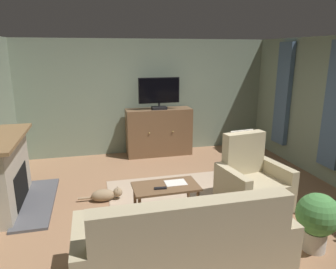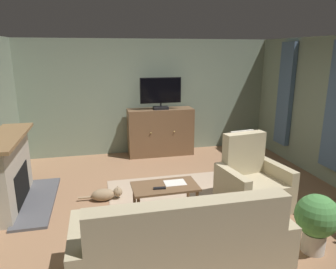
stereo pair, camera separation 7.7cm
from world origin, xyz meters
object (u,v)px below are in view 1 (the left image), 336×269
object	(u,v)px
cat	(106,195)
potted_plant_on_hearth_side	(317,218)
coffee_table	(166,190)
tv_remote	(160,188)
fireplace	(9,174)
tv_cabinet	(159,133)
sofa_floral	(184,249)
television	(159,93)
folded_newspaper	(176,183)
armchair_near_window	(252,184)

from	to	relation	value
cat	potted_plant_on_hearth_side	bearing A→B (deg)	-38.73
coffee_table	potted_plant_on_hearth_side	size ratio (longest dim) A/B	1.29
coffee_table	cat	world-z (taller)	coffee_table
tv_remote	coffee_table	bearing A→B (deg)	-131.72
fireplace	tv_remote	world-z (taller)	fireplace
tv_cabinet	tv_remote	bearing A→B (deg)	-101.86
tv_cabinet	sofa_floral	bearing A→B (deg)	-98.61
television	cat	distance (m)	2.73
tv_remote	folded_newspaper	bearing A→B (deg)	-146.00
sofa_floral	cat	distance (m)	2.09
sofa_floral	armchair_near_window	size ratio (longest dim) A/B	1.98
fireplace	tv_cabinet	size ratio (longest dim) A/B	1.16
coffee_table	sofa_floral	xyz separation A→B (m)	(-0.10, -1.25, -0.08)
tv_cabinet	sofa_floral	world-z (taller)	tv_cabinet
television	sofa_floral	size ratio (longest dim) A/B	0.41
armchair_near_window	potted_plant_on_hearth_side	size ratio (longest dim) A/B	1.55
coffee_table	tv_remote	xyz separation A→B (m)	(-0.10, -0.09, 0.07)
armchair_near_window	folded_newspaper	bearing A→B (deg)	178.50
fireplace	sofa_floral	distance (m)	2.99
folded_newspaper	tv_remote	bearing A→B (deg)	-149.86
tv_cabinet	armchair_near_window	size ratio (longest dim) A/B	1.31
tv_cabinet	cat	xyz separation A→B (m)	(-1.31, -2.05, -0.40)
coffee_table	sofa_floral	bearing A→B (deg)	-94.78
fireplace	sofa_floral	size ratio (longest dim) A/B	0.77
armchair_near_window	potted_plant_on_hearth_side	bearing A→B (deg)	-81.24
tv_cabinet	television	bearing A→B (deg)	-90.00
coffee_table	sofa_floral	world-z (taller)	sofa_floral
fireplace	potted_plant_on_hearth_side	bearing A→B (deg)	-28.77
tv_remote	sofa_floral	distance (m)	1.17
fireplace	folded_newspaper	bearing A→B (deg)	-19.06
cat	fireplace	bearing A→B (deg)	172.98
tv_cabinet	folded_newspaper	bearing A→B (deg)	-97.25
coffee_table	potted_plant_on_hearth_side	bearing A→B (deg)	-37.65
potted_plant_on_hearth_side	cat	size ratio (longest dim) A/B	1.03
potted_plant_on_hearth_side	sofa_floral	bearing A→B (deg)	-177.55
armchair_near_window	television	bearing A→B (deg)	107.56
tv_cabinet	folded_newspaper	size ratio (longest dim) A/B	4.86
fireplace	sofa_floral	bearing A→B (deg)	-45.30
tv_remote	television	bearing A→B (deg)	-97.97
tv_cabinet	sofa_floral	xyz separation A→B (m)	(-0.61, -4.00, -0.17)
fireplace	television	xyz separation A→B (m)	(2.70, 1.83, 0.90)
folded_newspaper	potted_plant_on_hearth_side	bearing A→B (deg)	-41.69
coffee_table	armchair_near_window	xyz separation A→B (m)	(1.35, 0.02, -0.07)
television	tv_cabinet	bearing A→B (deg)	90.00
cat	television	bearing A→B (deg)	56.71
television	armchair_near_window	size ratio (longest dim) A/B	0.81
tv_remote	folded_newspaper	distance (m)	0.29
fireplace	tv_cabinet	distance (m)	3.29
folded_newspaper	sofa_floral	distance (m)	1.34
fireplace	folded_newspaper	size ratio (longest dim) A/B	5.64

